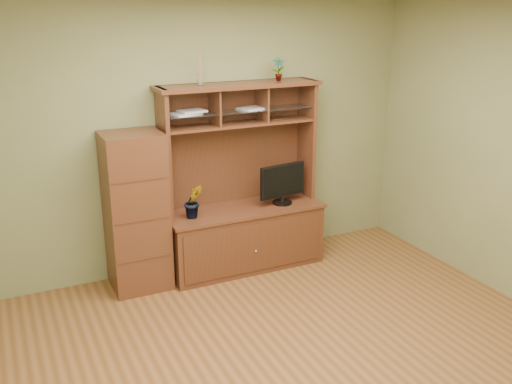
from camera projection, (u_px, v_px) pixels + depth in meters
room at (307, 193)px, 4.04m from camera, size 4.54×4.04×2.74m
media_hutch at (243, 218)px, 5.89m from camera, size 1.66×0.61×1.90m
monitor at (283, 183)px, 5.88m from camera, size 0.53×0.20×0.42m
orchid_plant at (193, 201)px, 5.50m from camera, size 0.20×0.17×0.34m
top_plant at (278, 69)px, 5.67m from camera, size 0.14×0.10×0.23m
reed_diffuser at (200, 73)px, 5.33m from camera, size 0.06×0.06×0.30m
magazines at (210, 111)px, 5.48m from camera, size 1.01×0.27×0.04m
side_cabinet at (136, 212)px, 5.37m from camera, size 0.54×0.50×1.52m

